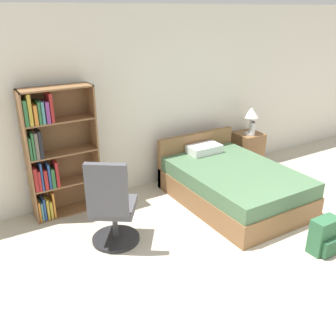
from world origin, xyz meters
name	(u,v)px	position (x,y,z in m)	size (l,w,h in m)	color
ground_plane	(335,304)	(0.00, 0.00, 0.00)	(14.00, 14.00, 0.00)	#BCB29E
wall_back	(161,99)	(0.00, 3.23, 1.30)	(9.00, 0.06, 2.60)	silver
bookshelf	(53,153)	(-1.71, 3.00, 0.86)	(0.88, 0.29, 1.68)	brown
bed	(231,183)	(0.49, 2.10, 0.27)	(1.34, 1.94, 0.77)	brown
office_chair	(112,209)	(-1.38, 1.94, 0.48)	(0.70, 0.72, 1.10)	#232326
nightstand	(247,150)	(1.53, 2.92, 0.30)	(0.42, 0.43, 0.61)	brown
table_lamp	(251,114)	(1.51, 2.88, 0.96)	(0.24, 0.24, 0.45)	#B2B2B7
water_bottle	(253,129)	(1.50, 2.81, 0.72)	(0.08, 0.08, 0.24)	silver
backpack_green	(324,237)	(0.58, 0.61, 0.20)	(0.32, 0.24, 0.42)	#2D603D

